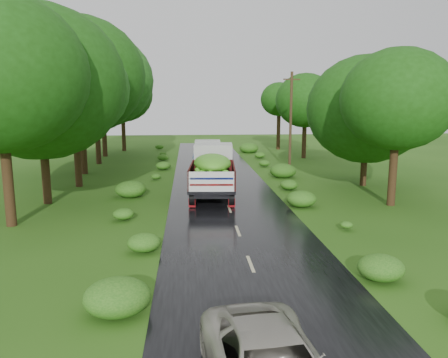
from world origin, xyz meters
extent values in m
plane|color=#234D10|center=(0.00, 0.00, 0.00)|extent=(120.00, 120.00, 0.00)
cube|color=black|center=(0.00, 5.00, 0.01)|extent=(6.50, 80.00, 0.02)
cube|color=#BFB78C|center=(0.00, -4.00, 0.02)|extent=(0.12, 1.60, 0.00)
cube|color=#BFB78C|center=(0.00, 0.00, 0.02)|extent=(0.12, 1.60, 0.00)
cube|color=#BFB78C|center=(0.00, 4.00, 0.02)|extent=(0.12, 1.60, 0.00)
cube|color=#BFB78C|center=(0.00, 8.00, 0.02)|extent=(0.12, 1.60, 0.00)
cube|color=#BFB78C|center=(0.00, 12.00, 0.02)|extent=(0.12, 1.60, 0.00)
cube|color=#BFB78C|center=(0.00, 16.00, 0.02)|extent=(0.12, 1.60, 0.00)
cube|color=#BFB78C|center=(0.00, 20.00, 0.02)|extent=(0.12, 1.60, 0.00)
cube|color=#BFB78C|center=(0.00, 24.00, 0.02)|extent=(0.12, 1.60, 0.00)
cube|color=#BFB78C|center=(0.00, 28.00, 0.02)|extent=(0.12, 1.60, 0.00)
cube|color=#BFB78C|center=(0.00, 32.00, 0.02)|extent=(0.12, 1.60, 0.00)
cube|color=#BFB78C|center=(0.00, 36.00, 0.02)|extent=(0.12, 1.60, 0.00)
cube|color=#BFB78C|center=(0.00, 40.00, 0.02)|extent=(0.12, 1.60, 0.00)
cube|color=black|center=(-0.71, 11.19, 0.72)|extent=(2.36, 6.34, 0.31)
cylinder|color=black|center=(-1.60, 13.53, 0.55)|extent=(0.39, 1.12, 1.10)
cylinder|color=black|center=(0.53, 13.37, 0.55)|extent=(0.39, 1.12, 1.10)
cylinder|color=black|center=(-1.88, 9.87, 0.55)|extent=(0.39, 1.12, 1.10)
cylinder|color=black|center=(0.25, 9.71, 0.55)|extent=(0.39, 1.12, 1.10)
cylinder|color=black|center=(-1.96, 8.74, 0.55)|extent=(0.39, 1.12, 1.10)
cylinder|color=black|center=(0.17, 8.58, 0.55)|extent=(0.39, 1.12, 1.10)
cube|color=maroon|center=(-1.99, 8.37, 0.31)|extent=(0.38, 0.07, 0.50)
cube|color=maroon|center=(0.14, 8.21, 0.31)|extent=(0.38, 0.07, 0.50)
cube|color=silver|center=(-0.52, 13.67, 1.92)|extent=(2.58, 2.27, 2.10)
cube|color=black|center=(-0.79, 10.04, 0.96)|extent=(2.88, 4.92, 0.18)
cube|color=#4E0D10|center=(-2.01, 10.13, 1.57)|extent=(0.44, 4.74, 1.05)
cube|color=#4E0D10|center=(0.43, 9.95, 1.57)|extent=(0.44, 4.74, 1.05)
cube|color=#4E0D10|center=(-0.62, 12.36, 1.57)|extent=(2.54, 0.28, 1.05)
cube|color=silver|center=(-0.97, 7.72, 1.57)|extent=(2.54, 0.28, 1.05)
ellipsoid|color=#40921A|center=(-0.79, 10.04, 2.23)|extent=(2.42, 4.13, 1.10)
cube|color=black|center=(-0.65, 19.19, 0.61)|extent=(1.84, 5.32, 0.26)
cylinder|color=black|center=(-1.47, 21.14, 0.47)|extent=(0.30, 0.94, 0.93)
cylinder|color=black|center=(0.33, 21.06, 0.47)|extent=(0.30, 0.94, 0.93)
cylinder|color=black|center=(-1.61, 18.04, 0.47)|extent=(0.30, 0.94, 0.93)
cylinder|color=black|center=(0.20, 17.96, 0.47)|extent=(0.30, 0.94, 0.93)
cylinder|color=black|center=(-1.65, 17.09, 0.47)|extent=(0.30, 0.94, 0.93)
cylinder|color=black|center=(0.16, 17.01, 0.47)|extent=(0.30, 0.94, 0.93)
cube|color=maroon|center=(-1.67, 16.77, 0.26)|extent=(0.32, 0.05, 0.42)
cube|color=maroon|center=(0.14, 16.69, 0.26)|extent=(0.32, 0.05, 0.42)
cube|color=silver|center=(-0.56, 21.29, 1.62)|extent=(2.14, 1.86, 1.77)
cube|color=black|center=(-0.70, 18.22, 0.81)|extent=(2.32, 4.10, 0.15)
cube|color=navy|center=(-1.73, 18.26, 1.33)|extent=(0.25, 4.01, 0.89)
cube|color=navy|center=(0.34, 18.17, 1.33)|extent=(0.25, 4.01, 0.89)
cube|color=navy|center=(-0.61, 20.18, 1.33)|extent=(2.15, 0.17, 0.89)
cube|color=silver|center=(-0.78, 16.25, 1.33)|extent=(2.15, 0.17, 0.89)
ellipsoid|color=#40921A|center=(-0.70, 18.22, 1.89)|extent=(1.95, 3.45, 0.93)
cylinder|color=#382616|center=(6.10, 20.24, 4.00)|extent=(0.25, 0.25, 7.99)
cube|color=#382616|center=(6.10, 20.24, 7.39)|extent=(1.40, 0.34, 0.10)
cylinder|color=black|center=(-10.38, 5.74, 3.92)|extent=(0.47, 0.47, 7.84)
cylinder|color=black|center=(-10.13, 10.22, 3.81)|extent=(0.46, 0.46, 7.62)
ellipsoid|color=#18490E|center=(-10.13, 10.22, 6.70)|extent=(4.31, 4.31, 3.88)
cylinder|color=black|center=(-9.56, 15.14, 3.70)|extent=(0.46, 0.46, 7.41)
ellipsoid|color=#18490E|center=(-9.56, 15.14, 6.52)|extent=(3.82, 3.82, 3.44)
cylinder|color=black|center=(-10.39, 20.43, 4.32)|extent=(0.49, 0.49, 8.65)
ellipsoid|color=#18490E|center=(-10.39, 20.43, 7.61)|extent=(4.48, 4.48, 4.03)
cylinder|color=black|center=(-10.37, 25.98, 3.94)|extent=(0.47, 0.47, 7.88)
ellipsoid|color=#18490E|center=(-10.37, 25.98, 6.93)|extent=(3.68, 3.68, 3.31)
cylinder|color=black|center=(-10.82, 31.53, 4.39)|extent=(0.49, 0.49, 8.79)
ellipsoid|color=#18490E|center=(-10.82, 31.53, 7.73)|extent=(4.57, 4.57, 4.12)
cylinder|color=black|center=(-9.57, 36.63, 3.66)|extent=(0.46, 0.46, 7.31)
ellipsoid|color=#18490E|center=(-9.57, 36.63, 6.44)|extent=(3.72, 3.72, 3.35)
cylinder|color=black|center=(9.03, 8.20, 3.30)|extent=(0.44, 0.44, 6.60)
ellipsoid|color=#1B4812|center=(9.03, 8.20, 5.81)|extent=(3.49, 3.49, 3.14)
cylinder|color=black|center=(9.76, 13.93, 2.94)|extent=(0.42, 0.42, 5.87)
ellipsoid|color=#1B4812|center=(9.76, 13.93, 5.17)|extent=(4.00, 4.00, 3.60)
cylinder|color=black|center=(9.49, 28.51, 3.27)|extent=(0.44, 0.44, 6.54)
ellipsoid|color=#1B4812|center=(9.49, 28.51, 5.75)|extent=(3.45, 3.45, 3.11)
cylinder|color=black|center=(8.54, 36.61, 3.35)|extent=(0.44, 0.44, 6.70)
ellipsoid|color=#1B4812|center=(8.54, 36.61, 5.90)|extent=(2.96, 2.96, 2.66)
camera|label=1|loc=(-2.14, -14.58, 5.73)|focal=35.00mm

